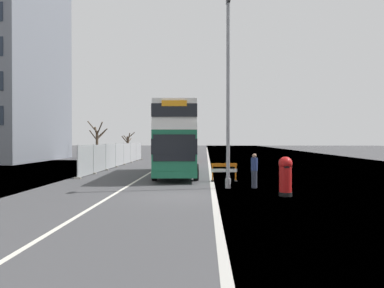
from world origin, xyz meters
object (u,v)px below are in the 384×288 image
object	(u,v)px
car_oncoming_near	(187,153)
car_receding_far	(190,149)
lamppost_foreground	(228,98)
roadworks_barrier	(224,170)
double_decker_bus	(177,139)
pedestrian_at_kerb	(254,171)
red_pillar_postbox	(285,174)
car_receding_mid	(184,151)

from	to	relation	value
car_oncoming_near	car_receding_far	bearing A→B (deg)	90.99
lamppost_foreground	roadworks_barrier	distance (m)	5.02
roadworks_barrier	double_decker_bus	bearing A→B (deg)	128.37
double_decker_bus	pedestrian_at_kerb	xyz separation A→B (m)	(4.50, -6.92, -1.64)
red_pillar_postbox	car_receding_mid	bearing A→B (deg)	100.45
car_receding_mid	pedestrian_at_kerb	world-z (taller)	car_receding_mid
double_decker_bus	car_receding_mid	bearing A→B (deg)	91.85
lamppost_foreground	pedestrian_at_kerb	size ratio (longest dim) A/B	5.46
double_decker_bus	red_pillar_postbox	size ratio (longest dim) A/B	6.73
lamppost_foreground	red_pillar_postbox	distance (m)	5.07
lamppost_foreground	car_receding_far	world-z (taller)	lamppost_foreground
car_oncoming_near	roadworks_barrier	bearing A→B (deg)	-81.49
double_decker_bus	car_receding_far	xyz separation A→B (m)	(-0.31, 32.87, -1.58)
double_decker_bus	car_receding_far	distance (m)	32.90
double_decker_bus	car_oncoming_near	world-z (taller)	double_decker_bus
double_decker_bus	pedestrian_at_kerb	bearing A→B (deg)	-56.96
car_receding_mid	car_receding_far	bearing A→B (deg)	86.86
red_pillar_postbox	car_receding_mid	world-z (taller)	car_receding_mid
car_receding_far	red_pillar_postbox	bearing A→B (deg)	-82.24
car_receding_far	pedestrian_at_kerb	xyz separation A→B (m)	(4.81, -39.78, -0.06)
roadworks_barrier	car_receding_far	size ratio (longest dim) A/B	0.36
lamppost_foreground	car_receding_mid	world-z (taller)	lamppost_foreground
lamppost_foreground	car_oncoming_near	world-z (taller)	lamppost_foreground
roadworks_barrier	car_receding_mid	xyz separation A→B (m)	(-3.89, 28.19, 0.34)
roadworks_barrier	car_oncoming_near	xyz separation A→B (m)	(-3.14, 21.00, 0.30)
car_receding_far	pedestrian_at_kerb	distance (m)	40.07
lamppost_foreground	car_receding_mid	bearing A→B (deg)	97.15
pedestrian_at_kerb	car_receding_far	bearing A→B (deg)	96.90
double_decker_bus	car_receding_far	size ratio (longest dim) A/B	2.70
lamppost_foreground	car_oncoming_near	size ratio (longest dim) A/B	2.18
double_decker_bus	roadworks_barrier	bearing A→B (deg)	-51.63
car_receding_mid	red_pillar_postbox	bearing A→B (deg)	-79.55
pedestrian_at_kerb	red_pillar_postbox	bearing A→B (deg)	-70.76
double_decker_bus	roadworks_barrier	world-z (taller)	double_decker_bus
red_pillar_postbox	car_oncoming_near	xyz separation A→B (m)	(-5.53, 26.84, 0.01)
pedestrian_at_kerb	car_receding_mid	bearing A→B (deg)	99.61
red_pillar_postbox	pedestrian_at_kerb	world-z (taller)	pedestrian_at_kerb
car_receding_far	pedestrian_at_kerb	world-z (taller)	car_receding_far
roadworks_barrier	car_receding_far	xyz separation A→B (m)	(-3.42, 36.79, 0.29)
car_receding_mid	car_oncoming_near	bearing A→B (deg)	-84.09
red_pillar_postbox	lamppost_foreground	bearing A→B (deg)	131.13
double_decker_bus	roadworks_barrier	xyz separation A→B (m)	(3.10, -3.92, -1.87)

